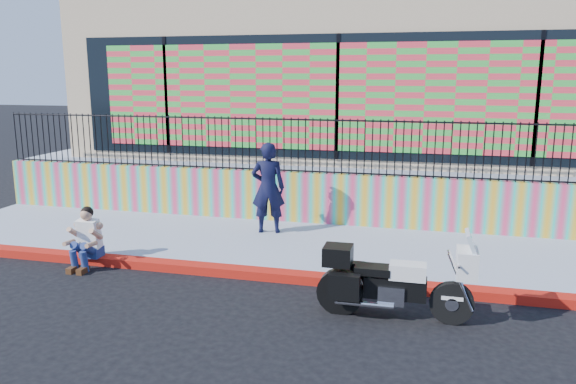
% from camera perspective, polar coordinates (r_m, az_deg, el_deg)
% --- Properties ---
extents(ground, '(90.00, 90.00, 0.00)m').
position_cam_1_polar(ground, '(9.44, 0.67, -9.04)').
color(ground, black).
rests_on(ground, ground).
extents(red_curb, '(16.00, 0.30, 0.15)m').
position_cam_1_polar(red_curb, '(9.41, 0.67, -8.61)').
color(red_curb, red).
rests_on(red_curb, ground).
extents(sidewalk, '(16.00, 3.00, 0.15)m').
position_cam_1_polar(sidewalk, '(10.94, 2.69, -5.66)').
color(sidewalk, '#8F99AC').
rests_on(sidewalk, ground).
extents(mural_wall, '(16.00, 0.20, 1.10)m').
position_cam_1_polar(mural_wall, '(12.29, 4.21, -0.69)').
color(mural_wall, '#E33B68').
rests_on(mural_wall, sidewalk).
extents(metal_fence, '(15.80, 0.04, 1.20)m').
position_cam_1_polar(metal_fence, '(12.09, 4.29, 4.64)').
color(metal_fence, black).
rests_on(metal_fence, mural_wall).
extents(elevated_platform, '(16.00, 10.00, 1.25)m').
position_cam_1_polar(elevated_platform, '(17.27, 7.15, 2.66)').
color(elevated_platform, '#8F99AC').
rests_on(elevated_platform, ground).
extents(storefront_building, '(14.00, 8.06, 4.00)m').
position_cam_1_polar(storefront_building, '(16.83, 7.29, 11.39)').
color(storefront_building, tan).
rests_on(storefront_building, elevated_platform).
extents(police_motorcycle, '(2.14, 0.71, 1.33)m').
position_cam_1_polar(police_motorcycle, '(8.05, 10.56, -8.79)').
color(police_motorcycle, black).
rests_on(police_motorcycle, ground).
extents(police_officer, '(0.76, 0.58, 1.88)m').
position_cam_1_polar(police_officer, '(11.49, -2.03, 0.43)').
color(police_officer, black).
rests_on(police_officer, sidewalk).
extents(seated_man, '(0.54, 0.71, 1.06)m').
position_cam_1_polar(seated_man, '(10.53, -19.95, -4.95)').
color(seated_man, navy).
rests_on(seated_man, ground).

